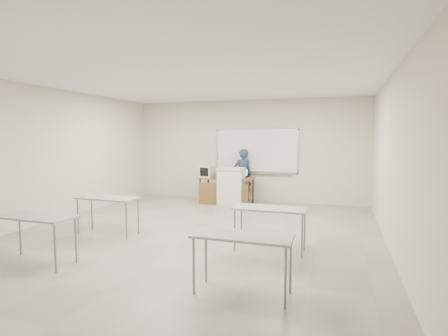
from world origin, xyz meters
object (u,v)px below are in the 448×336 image
(crt_monitor, at_px, (208,171))
(keyboard, at_px, (237,168))
(whiteboard, at_px, (256,151))
(presenter, at_px, (243,175))
(mouse, at_px, (236,178))
(podium, at_px, (231,187))
(instructor_desk, at_px, (226,185))
(laptop, at_px, (242,175))

(crt_monitor, xyz_separation_m, keyboard, (0.87, -0.00, 0.13))
(whiteboard, relative_size, crt_monitor, 5.85)
(crt_monitor, distance_m, presenter, 1.05)
(presenter, bearing_deg, mouse, 51.17)
(podium, bearing_deg, presenter, 77.84)
(whiteboard, bearing_deg, podium, -119.79)
(instructor_desk, bearing_deg, podium, -24.94)
(laptop, bearing_deg, whiteboard, 64.41)
(podium, xyz_separation_m, crt_monitor, (-0.72, 0.08, 0.40))
(whiteboard, distance_m, presenter, 0.81)
(instructor_desk, bearing_deg, presenter, 59.74)
(podium, xyz_separation_m, presenter, (0.14, 0.67, 0.26))
(whiteboard, height_order, podium, whiteboard)
(laptop, distance_m, presenter, 0.32)
(whiteboard, height_order, laptop, whiteboard)
(instructor_desk, relative_size, podium, 1.47)
(laptop, bearing_deg, mouse, -95.51)
(crt_monitor, xyz_separation_m, laptop, (0.92, 0.28, -0.11))
(instructor_desk, relative_size, laptop, 4.69)
(whiteboard, xyz_separation_m, laptop, (-0.30, -0.51, -0.67))
(podium, distance_m, presenter, 0.74)
(laptop, xyz_separation_m, mouse, (-0.06, -0.36, -0.04))
(mouse, bearing_deg, presenter, 74.16)
(instructor_desk, xyz_separation_m, podium, (0.20, -0.09, -0.04))
(whiteboard, distance_m, instructor_desk, 1.40)
(podium, height_order, mouse, podium)
(whiteboard, relative_size, podium, 2.40)
(mouse, relative_size, keyboard, 0.22)
(whiteboard, relative_size, laptop, 7.68)
(podium, relative_size, crt_monitor, 2.44)
(mouse, bearing_deg, podium, 166.93)
(whiteboard, height_order, crt_monitor, whiteboard)
(whiteboard, distance_m, mouse, 1.18)
(instructor_desk, distance_m, laptop, 0.54)
(whiteboard, height_order, presenter, whiteboard)
(mouse, bearing_deg, instructor_desk, 149.91)
(crt_monitor, distance_m, keyboard, 0.88)
(podium, distance_m, mouse, 0.28)
(whiteboard, bearing_deg, laptop, -120.33)
(whiteboard, distance_m, crt_monitor, 1.56)
(whiteboard, xyz_separation_m, keyboard, (-0.35, -0.79, -0.44))
(crt_monitor, bearing_deg, keyboard, 13.70)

